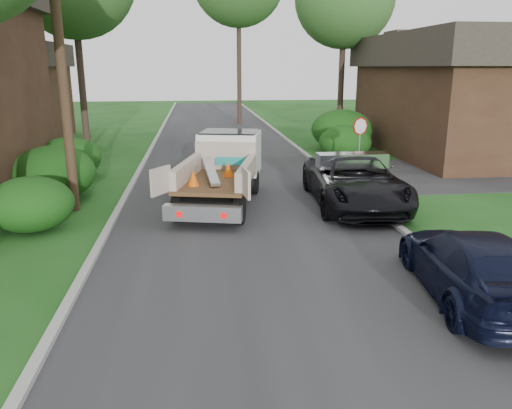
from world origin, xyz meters
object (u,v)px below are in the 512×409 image
Objects in this scene: utility_pole at (59,42)px; house_left_far at (0,91)px; navy_suv at (474,265)px; black_pickup at (355,181)px; stop_sign at (360,134)px; flatbed_truck at (225,164)px; house_right at (476,93)px.

house_left_far is at bearing 115.23° from utility_pole.
navy_suv is (17.30, -24.50, -2.36)m from house_left_far.
utility_pole is at bearing -64.77° from house_left_far.
house_left_far is 1.27× the size of black_pickup.
utility_pole is at bearing -31.30° from navy_suv.
stop_sign reaches higher than navy_suv.
utility_pole is 10.08m from black_pickup.
utility_pole reaches higher than flatbed_truck.
utility_pole reaches higher than navy_suv.
stop_sign is 0.39× the size of flatbed_truck.
navy_suv is (4.40, -8.39, -0.52)m from flatbed_truck.
black_pickup is at bearing -109.57° from stop_sign.
house_left_far is 27.68m from house_right.
house_left_far is at bearing 145.19° from stop_sign.
house_right reaches higher than stop_sign.
black_pickup is (4.20, -1.39, -0.39)m from flatbed_truck.
black_pickup is at bearing -45.66° from house_left_far.
utility_pole reaches higher than black_pickup.
house_right is at bearing 49.15° from black_pickup.
house_right is at bearing 26.01° from utility_pole.
house_right is 2.06× the size of flatbed_truck.
utility_pole is (-10.68, -4.02, 3.40)m from stop_sign.
house_right reaches higher than black_pickup.
flatbed_truck is at bearing -151.78° from stop_sign.
stop_sign is at bearing -89.37° from navy_suv.
utility_pole is at bearing -159.38° from stop_sign.
utility_pole is 0.77× the size of house_right.
navy_suv is at bearing -84.52° from black_pickup.
flatbed_truck reaches higher than black_pickup.
house_right is 2.73× the size of navy_suv.
house_right reaches higher than flatbed_truck.
stop_sign is 0.42× the size of black_pickup.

